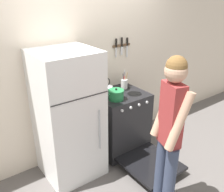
{
  "coord_description": "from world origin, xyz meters",
  "views": [
    {
      "loc": [
        -1.72,
        -2.88,
        2.28
      ],
      "look_at": [
        0.05,
        -0.47,
        0.99
      ],
      "focal_mm": 40.0,
      "sensor_mm": 36.0,
      "label": 1
    }
  ],
  "objects_px": {
    "tea_kettle": "(106,89)",
    "dutch_oven_pot": "(116,95)",
    "stove_range": "(121,123)",
    "utensil_jar": "(124,83)",
    "refrigerator": "(68,116)",
    "person": "(170,132)"
  },
  "relations": [
    {
      "from": "person",
      "to": "stove_range",
      "type": "bearing_deg",
      "value": -0.48
    },
    {
      "from": "stove_range",
      "to": "tea_kettle",
      "type": "bearing_deg",
      "value": 132.51
    },
    {
      "from": "refrigerator",
      "to": "stove_range",
      "type": "height_order",
      "value": "refrigerator"
    },
    {
      "from": "stove_range",
      "to": "utensil_jar",
      "type": "relative_size",
      "value": 4.77
    },
    {
      "from": "dutch_oven_pot",
      "to": "utensil_jar",
      "type": "bearing_deg",
      "value": 36.87
    },
    {
      "from": "person",
      "to": "utensil_jar",
      "type": "bearing_deg",
      "value": -5.59
    },
    {
      "from": "stove_range",
      "to": "utensil_jar",
      "type": "distance_m",
      "value": 0.59
    },
    {
      "from": "tea_kettle",
      "to": "utensil_jar",
      "type": "relative_size",
      "value": 0.83
    },
    {
      "from": "refrigerator",
      "to": "utensil_jar",
      "type": "distance_m",
      "value": 1.05
    },
    {
      "from": "dutch_oven_pot",
      "to": "tea_kettle",
      "type": "distance_m",
      "value": 0.25
    },
    {
      "from": "refrigerator",
      "to": "dutch_oven_pot",
      "type": "xyz_separation_m",
      "value": [
        0.67,
        -0.09,
        0.15
      ]
    },
    {
      "from": "dutch_oven_pot",
      "to": "tea_kettle",
      "type": "xyz_separation_m",
      "value": [
        0.01,
        0.25,
        0.0
      ]
    },
    {
      "from": "refrigerator",
      "to": "person",
      "type": "relative_size",
      "value": 0.94
    },
    {
      "from": "tea_kettle",
      "to": "dutch_oven_pot",
      "type": "bearing_deg",
      "value": -92.9
    },
    {
      "from": "stove_range",
      "to": "person",
      "type": "height_order",
      "value": "person"
    },
    {
      "from": "dutch_oven_pot",
      "to": "refrigerator",
      "type": "bearing_deg",
      "value": 172.16
    },
    {
      "from": "dutch_oven_pot",
      "to": "tea_kettle",
      "type": "height_order",
      "value": "tea_kettle"
    },
    {
      "from": "stove_range",
      "to": "person",
      "type": "xyz_separation_m",
      "value": [
        -0.34,
        -1.18,
        0.55
      ]
    },
    {
      "from": "dutch_oven_pot",
      "to": "person",
      "type": "bearing_deg",
      "value": -98.91
    },
    {
      "from": "stove_range",
      "to": "utensil_jar",
      "type": "bearing_deg",
      "value": 43.23
    },
    {
      "from": "utensil_jar",
      "to": "stove_range",
      "type": "bearing_deg",
      "value": -136.77
    },
    {
      "from": "person",
      "to": "refrigerator",
      "type": "bearing_deg",
      "value": 38.54
    }
  ]
}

